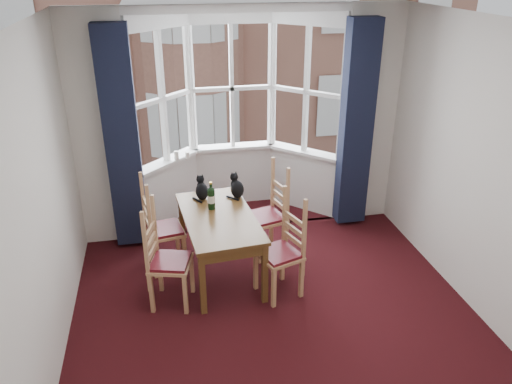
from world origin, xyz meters
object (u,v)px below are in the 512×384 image
object	(u,v)px
chair_right_near	(286,252)
chair_left_far	(157,232)
chair_right_far	(273,216)
candle_short	(187,155)
wine_bottle	(211,197)
cat_left	(202,190)
dining_table	(219,223)
candle_tall	(176,156)
chair_left_near	(162,263)
cat_right	(237,188)

from	to	relation	value
chair_right_near	chair_left_far	bearing A→B (deg)	151.95
chair_right_far	candle_short	world-z (taller)	candle_short
wine_bottle	candle_short	distance (m)	1.25
wine_bottle	chair_right_near	bearing A→B (deg)	-43.14
candle_short	chair_right_near	bearing A→B (deg)	-65.52
chair_right_far	cat_left	distance (m)	0.90
chair_right_near	wine_bottle	xyz separation A→B (m)	(-0.69, 0.65, 0.40)
dining_table	wine_bottle	bearing A→B (deg)	106.23
cat_left	candle_tall	size ratio (longest dim) A/B	2.42
chair_right_far	chair_left_near	bearing A→B (deg)	-150.27
chair_left_far	chair_right_near	bearing A→B (deg)	-28.05
cat_right	wine_bottle	bearing A→B (deg)	-141.84
dining_table	chair_right_near	bearing A→B (deg)	-35.88
cat_left	wine_bottle	distance (m)	0.30
chair_left_far	cat_right	xyz separation A→B (m)	(0.95, 0.20, 0.37)
cat_left	cat_right	size ratio (longest dim) A/B	0.96
chair_left_near	cat_right	bearing A→B (deg)	42.92
cat_right	wine_bottle	xyz separation A→B (m)	(-0.33, -0.26, 0.03)
dining_table	cat_right	bearing A→B (deg)	58.49
chair_right_far	cat_left	size ratio (longest dim) A/B	3.22
candle_tall	candle_short	bearing A→B (deg)	11.83
chair_left_far	cat_left	xyz separation A→B (m)	(0.55, 0.23, 0.36)
dining_table	chair_right_far	xyz separation A→B (m)	(0.69, 0.35, -0.17)
wine_bottle	cat_right	bearing A→B (deg)	38.16
chair_right_far	candle_tall	world-z (taller)	candle_tall
wine_bottle	candle_tall	bearing A→B (deg)	104.40
chair_left_far	chair_right_far	bearing A→B (deg)	4.75
cat_right	candle_short	world-z (taller)	cat_right
cat_right	candle_short	xyz separation A→B (m)	(-0.49, 0.98, 0.07)
chair_right_far	candle_short	size ratio (longest dim) A/B	10.76
chair_right_far	wine_bottle	distance (m)	0.86
cat_right	wine_bottle	size ratio (longest dim) A/B	0.92
chair_left_far	chair_right_far	xyz separation A→B (m)	(1.36, 0.11, 0.00)
cat_right	candle_tall	bearing A→B (deg)	123.81
dining_table	wine_bottle	distance (m)	0.30
dining_table	chair_left_near	bearing A→B (deg)	-147.72
chair_left_far	candle_short	distance (m)	1.34
dining_table	chair_left_far	size ratio (longest dim) A/B	1.57
wine_bottle	candle_tall	size ratio (longest dim) A/B	2.72
dining_table	chair_right_near	size ratio (longest dim) A/B	1.57
chair_left_far	cat_right	world-z (taller)	cat_right
dining_table	chair_right_far	distance (m)	0.79
chair_left_near	wine_bottle	size ratio (longest dim) A/B	2.86
chair_right_far	cat_right	xyz separation A→B (m)	(-0.41, 0.09, 0.37)
dining_table	wine_bottle	world-z (taller)	wine_bottle
chair_left_near	candle_short	size ratio (longest dim) A/B	10.76
chair_left_near	cat_left	world-z (taller)	cat_left
dining_table	chair_left_near	world-z (taller)	chair_left_near
cat_left	cat_right	xyz separation A→B (m)	(0.40, -0.03, 0.00)
cat_right	chair_left_near	bearing A→B (deg)	-137.08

